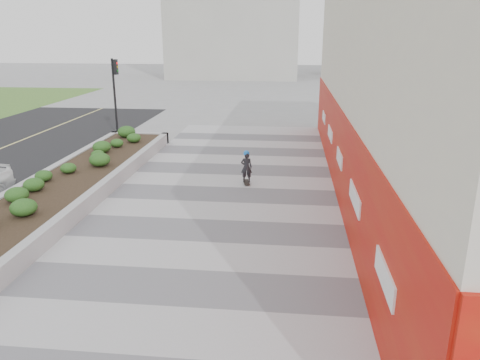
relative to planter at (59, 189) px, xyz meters
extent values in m
plane|color=gray|center=(5.50, -7.00, -0.42)|extent=(160.00, 160.00, 0.00)
cube|color=#A8A8AD|center=(5.50, -4.00, -0.41)|extent=(8.00, 36.00, 0.01)
cube|color=beige|center=(12.50, 2.00, 3.58)|extent=(6.00, 24.00, 8.00)
cube|color=#B4250D|center=(9.52, 2.00, 1.08)|extent=(0.12, 24.00, 3.00)
cube|color=#9E9EA0|center=(0.00, 8.85, -0.14)|extent=(3.00, 0.30, 0.55)
cube|color=#9E9EA0|center=(-1.35, 0.00, -0.14)|extent=(0.30, 18.00, 0.55)
cube|color=#9E9EA0|center=(1.35, 0.00, -0.14)|extent=(0.30, 18.00, 0.55)
cube|color=#2D2116|center=(0.00, 0.00, -0.17)|extent=(2.40, 17.40, 0.50)
cylinder|color=black|center=(-1.80, 10.50, 1.68)|extent=(0.12, 0.12, 4.20)
cube|color=black|center=(-1.62, 10.50, 3.33)|extent=(0.18, 0.28, 0.80)
cylinder|color=#595654|center=(6.00, -4.00, -0.42)|extent=(0.44, 0.44, 0.01)
cube|color=black|center=(6.18, 2.52, -0.35)|extent=(0.34, 0.75, 0.02)
imported|color=black|center=(6.18, 2.52, 0.23)|extent=(0.44, 0.31, 1.16)
sphere|color=#1C7AEE|center=(6.18, 2.52, 0.77)|extent=(0.23, 0.23, 0.23)
camera|label=1|loc=(7.73, -14.35, 5.06)|focal=35.00mm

